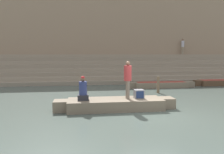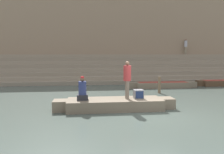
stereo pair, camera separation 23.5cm
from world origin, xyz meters
name	(u,v)px [view 1 (the left image)]	position (x,y,z in m)	size (l,w,h in m)	color
ground_plane	(157,115)	(0.00, 0.00, 0.00)	(120.00, 120.00, 0.00)	#47544C
ghat_steps	(115,71)	(0.00, 12.56, 0.89)	(36.00, 5.15, 2.52)	gray
back_wall	(111,35)	(0.00, 14.99, 4.62)	(34.20, 1.28, 9.29)	#937A60
rowboat_main	(115,104)	(-1.58, 1.19, 0.26)	(5.60, 1.47, 0.49)	#756651
person_standing	(128,77)	(-1.00, 1.21, 1.50)	(0.35, 0.35, 1.75)	#756656
person_rowing	(83,90)	(-3.07, 1.15, 0.93)	(0.49, 0.39, 1.10)	#28282D
tv_set	(139,94)	(-0.46, 1.20, 0.70)	(0.43, 0.43, 0.41)	slate
moored_boat_shore	(161,85)	(2.83, 7.24, 0.23)	(5.26, 1.02, 0.44)	#756651
moored_boat_distant	(220,82)	(8.14, 7.90, 0.23)	(4.51, 1.02, 0.44)	brown
mooring_post	(158,85)	(1.84, 5.07, 0.54)	(0.18, 0.18, 1.08)	brown
person_on_steps	(183,45)	(7.70, 14.07, 3.48)	(0.32, 0.32, 1.67)	gray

